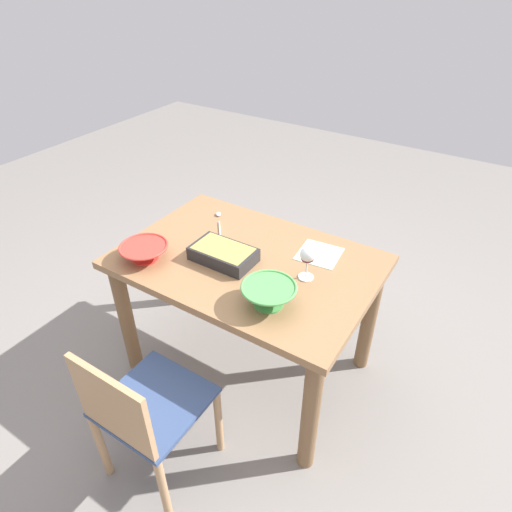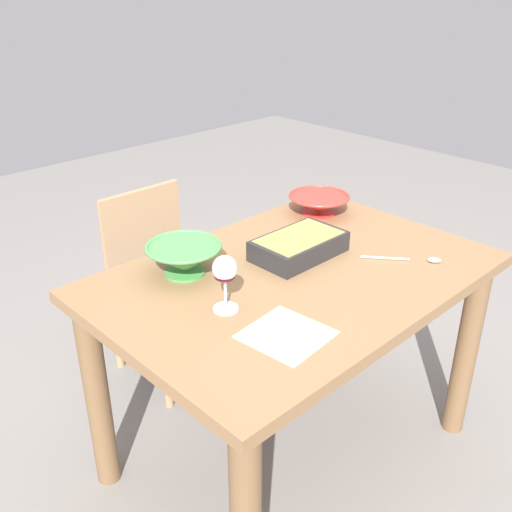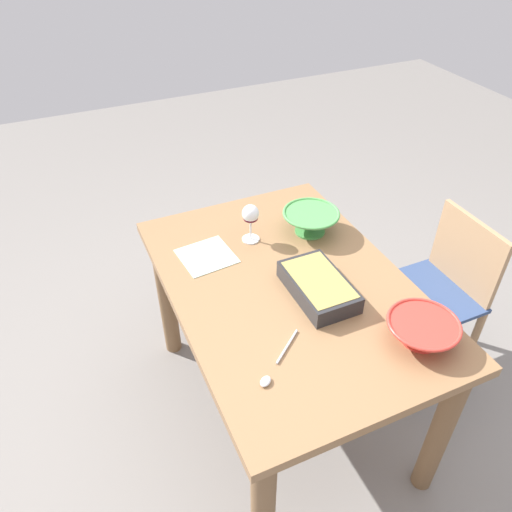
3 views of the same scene
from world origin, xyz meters
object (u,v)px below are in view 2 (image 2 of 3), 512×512
object	(u,v)px
dining_table	(295,308)
napkin	(286,334)
small_bowl	(319,203)
chair	(162,274)
mixing_bowl	(184,258)
casserole_dish	(299,245)
serving_spoon	(417,259)
wine_glass	(225,273)

from	to	relation	value
dining_table	napkin	distance (m)	0.39
dining_table	small_bowl	bearing A→B (deg)	32.36
chair	mixing_bowl	xyz separation A→B (m)	(-0.27, -0.55, 0.37)
mixing_bowl	small_bowl	size ratio (longest dim) A/B	1.00
casserole_dish	small_bowl	bearing A→B (deg)	30.69
chair	napkin	size ratio (longest dim) A/B	3.94
mixing_bowl	small_bowl	xyz separation A→B (m)	(0.69, 0.03, -0.01)
casserole_dish	serving_spoon	distance (m)	0.39
dining_table	casserole_dish	size ratio (longest dim) A/B	4.04
dining_table	napkin	bearing A→B (deg)	-141.37
napkin	casserole_dish	bearing A→B (deg)	38.47
chair	small_bowl	bearing A→B (deg)	-50.99
casserole_dish	napkin	distance (m)	0.48
wine_glass	serving_spoon	bearing A→B (deg)	-17.67
chair	napkin	world-z (taller)	chair
casserole_dish	small_bowl	world-z (taller)	small_bowl
chair	wine_glass	distance (m)	0.96
napkin	chair	bearing A→B (deg)	73.78
chair	mixing_bowl	world-z (taller)	mixing_bowl
wine_glass	mixing_bowl	size ratio (longest dim) A/B	0.70
dining_table	chair	xyz separation A→B (m)	(0.01, 0.78, -0.18)
casserole_dish	serving_spoon	world-z (taller)	casserole_dish
serving_spoon	chair	bearing A→B (deg)	108.18
serving_spoon	mixing_bowl	bearing A→B (deg)	142.58
serving_spoon	napkin	size ratio (longest dim) A/B	1.05
chair	serving_spoon	size ratio (longest dim) A/B	3.74
dining_table	serving_spoon	distance (m)	0.43
chair	wine_glass	xyz separation A→B (m)	(-0.32, -0.80, 0.43)
dining_table	small_bowl	size ratio (longest dim) A/B	5.24
casserole_dish	small_bowl	xyz separation A→B (m)	(0.33, 0.20, 0.01)
chair	dining_table	bearing A→B (deg)	-90.71
casserole_dish	serving_spoon	xyz separation A→B (m)	(0.25, -0.30, -0.03)
wine_glass	small_bowl	bearing A→B (deg)	21.32
chair	small_bowl	xyz separation A→B (m)	(0.41, -0.51, 0.36)
chair	napkin	xyz separation A→B (m)	(-0.29, -1.01, 0.31)
chair	casserole_dish	xyz separation A→B (m)	(0.08, -0.71, 0.35)
chair	casserole_dish	distance (m)	0.80
mixing_bowl	napkin	size ratio (longest dim) A/B	1.17
serving_spoon	casserole_dish	bearing A→B (deg)	129.82
dining_table	serving_spoon	world-z (taller)	serving_spoon
casserole_dish	napkin	world-z (taller)	casserole_dish
wine_glass	mixing_bowl	world-z (taller)	wine_glass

